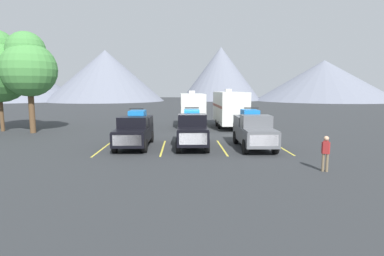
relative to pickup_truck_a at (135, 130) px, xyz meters
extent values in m
plane|color=#2D3033|center=(3.90, -0.38, -1.16)|extent=(240.00, 240.00, 0.00)
cube|color=black|center=(0.00, -0.24, -0.30)|extent=(2.06, 5.47, 0.90)
cube|color=black|center=(-0.03, -2.20, 0.19)|extent=(1.94, 1.55, 0.08)
cube|color=black|center=(-0.01, -0.73, 0.55)|extent=(1.89, 1.44, 0.78)
cube|color=slate|center=(-0.02, -1.30, 0.59)|extent=(1.76, 0.24, 0.58)
cube|color=black|center=(0.01, 1.23, 0.46)|extent=(1.99, 2.53, 0.61)
cube|color=silver|center=(-0.04, -2.93, -0.25)|extent=(1.70, 0.08, 0.63)
cylinder|color=black|center=(0.89, -2.10, -0.75)|extent=(0.29, 0.83, 0.82)
cylinder|color=black|center=(-0.94, -2.08, -0.75)|extent=(0.29, 0.83, 0.82)
cylinder|color=black|center=(0.94, 1.60, -0.75)|extent=(0.29, 0.83, 0.82)
cylinder|color=black|center=(-0.90, 1.62, -0.75)|extent=(0.29, 0.83, 0.82)
cube|color=blue|center=(0.01, 1.23, 0.99)|extent=(1.12, 1.62, 0.45)
cylinder|color=black|center=(0.46, 0.67, 0.98)|extent=(0.19, 0.44, 0.44)
cylinder|color=black|center=(-0.44, 0.68, 0.98)|extent=(0.19, 0.44, 0.44)
cylinder|color=black|center=(0.47, 1.78, 0.98)|extent=(0.19, 0.44, 0.44)
cylinder|color=black|center=(-0.43, 1.79, 0.98)|extent=(0.19, 0.44, 0.44)
cube|color=black|center=(0.01, 0.78, 1.36)|extent=(1.00, 0.09, 0.08)
cube|color=black|center=(3.88, -0.49, -0.20)|extent=(1.99, 5.36, 0.98)
cube|color=black|center=(3.85, -2.41, 0.33)|extent=(1.87, 1.52, 0.08)
cube|color=black|center=(3.87, -0.97, 0.70)|extent=(1.83, 1.41, 0.83)
cube|color=slate|center=(3.86, -1.53, 0.74)|extent=(1.70, 0.25, 0.61)
cube|color=black|center=(3.89, 0.95, 0.56)|extent=(1.92, 2.48, 0.55)
cube|color=silver|center=(3.85, -3.13, -0.15)|extent=(1.64, 0.08, 0.68)
cylinder|color=black|center=(4.74, -2.32, -0.69)|extent=(0.29, 0.94, 0.94)
cylinder|color=black|center=(2.97, -2.29, -0.69)|extent=(0.29, 0.94, 0.94)
cylinder|color=black|center=(4.79, 1.31, -0.69)|extent=(0.29, 0.94, 0.94)
cylinder|color=black|center=(3.01, 1.34, -0.69)|extent=(0.29, 0.94, 0.94)
cube|color=blue|center=(3.89, 0.95, 1.06)|extent=(1.08, 1.58, 0.45)
cylinder|color=black|center=(4.32, 0.41, 1.06)|extent=(0.19, 0.44, 0.44)
cylinder|color=black|center=(3.45, 0.42, 1.06)|extent=(0.19, 0.44, 0.44)
cylinder|color=black|center=(4.33, 1.49, 1.06)|extent=(0.19, 0.44, 0.44)
cylinder|color=black|center=(3.47, 1.50, 1.06)|extent=(0.19, 0.44, 0.44)
cube|color=black|center=(3.89, 0.51, 1.44)|extent=(0.96, 0.09, 0.08)
cube|color=#595B60|center=(7.95, -0.92, -0.24)|extent=(2.03, 5.35, 0.94)
cube|color=#595B60|center=(7.93, -2.84, 0.27)|extent=(1.91, 1.51, 0.08)
cube|color=#595B60|center=(7.95, -1.40, 0.65)|extent=(1.87, 1.41, 0.85)
cube|color=slate|center=(7.94, -1.96, 0.69)|extent=(1.74, 0.26, 0.63)
cube|color=#595B60|center=(7.97, 0.51, 0.54)|extent=(1.96, 2.47, 0.62)
cube|color=silver|center=(7.92, -3.56, -0.19)|extent=(1.68, 0.08, 0.66)
cylinder|color=black|center=(8.84, -2.75, -0.71)|extent=(0.29, 0.90, 0.90)
cylinder|color=black|center=(7.02, -2.73, -0.71)|extent=(0.29, 0.90, 0.90)
cylinder|color=black|center=(8.88, 0.88, -0.71)|extent=(0.29, 0.90, 0.90)
cylinder|color=black|center=(7.07, 0.90, -0.71)|extent=(0.29, 0.90, 0.90)
cube|color=blue|center=(7.97, 0.51, 1.07)|extent=(1.10, 1.58, 0.45)
cylinder|color=black|center=(8.41, -0.03, 1.06)|extent=(0.19, 0.44, 0.44)
cylinder|color=black|center=(7.52, -0.02, 1.06)|extent=(0.19, 0.44, 0.44)
cylinder|color=black|center=(8.42, 1.05, 1.06)|extent=(0.19, 0.44, 0.44)
cylinder|color=black|center=(7.53, 1.06, 1.06)|extent=(0.19, 0.44, 0.44)
cube|color=black|center=(7.96, 0.07, 1.44)|extent=(0.99, 0.09, 0.08)
cube|color=gold|center=(-2.03, -0.62, -1.16)|extent=(0.12, 5.50, 0.01)
cube|color=gold|center=(1.92, -0.62, -1.16)|extent=(0.12, 5.50, 0.01)
cube|color=gold|center=(5.88, -0.62, -1.16)|extent=(0.12, 5.50, 0.01)
cube|color=gold|center=(9.83, -0.62, -1.16)|extent=(0.12, 5.50, 0.01)
cube|color=silver|center=(4.25, 10.35, 0.81)|extent=(2.40, 6.10, 2.88)
cube|color=#595960|center=(3.08, 10.33, 0.95)|extent=(0.09, 5.84, 0.24)
cube|color=silver|center=(4.24, 11.26, 2.40)|extent=(0.61, 0.71, 0.30)
cube|color=#333333|center=(4.29, 6.71, -0.84)|extent=(0.13, 1.20, 0.12)
cylinder|color=black|center=(5.33, 9.63, -0.78)|extent=(0.23, 0.76, 0.76)
cylinder|color=black|center=(3.19, 9.60, -0.78)|extent=(0.23, 0.76, 0.76)
cylinder|color=black|center=(5.32, 11.09, -0.78)|extent=(0.23, 0.76, 0.76)
cylinder|color=black|center=(3.17, 11.06, -0.78)|extent=(0.23, 0.76, 0.76)
cube|color=silver|center=(8.04, 10.07, 0.90)|extent=(2.66, 7.41, 3.06)
cube|color=brown|center=(6.74, 10.06, 1.05)|extent=(0.10, 7.09, 0.24)
cube|color=silver|center=(8.03, 11.18, 2.58)|extent=(0.61, 0.71, 0.30)
cube|color=#333333|center=(8.09, 5.78, -0.84)|extent=(0.13, 1.20, 0.12)
cylinder|color=black|center=(9.23, 9.20, -0.78)|extent=(0.23, 0.76, 0.76)
cylinder|color=black|center=(6.86, 9.17, -0.78)|extent=(0.23, 0.76, 0.76)
cylinder|color=black|center=(9.21, 10.97, -0.78)|extent=(0.23, 0.76, 0.76)
cylinder|color=black|center=(6.84, 10.94, -0.78)|extent=(0.23, 0.76, 0.76)
cylinder|color=#726047|center=(10.07, -6.85, -0.73)|extent=(0.13, 0.13, 0.87)
cylinder|color=#726047|center=(9.92, -6.76, -0.73)|extent=(0.13, 0.13, 0.87)
cube|color=maroon|center=(10.00, -6.80, 0.01)|extent=(0.32, 0.30, 0.61)
sphere|color=tan|center=(10.00, -6.80, 0.44)|extent=(0.23, 0.23, 0.23)
cylinder|color=maroon|center=(10.12, -6.87, -0.02)|extent=(0.10, 0.10, 0.55)
cylinder|color=maroon|center=(9.88, -6.74, -0.02)|extent=(0.10, 0.10, 0.55)
cylinder|color=brown|center=(-10.10, 6.83, 1.04)|extent=(0.49, 0.49, 4.39)
sphere|color=#478C42|center=(-10.10, 6.83, 4.41)|extent=(4.70, 4.70, 4.70)
sphere|color=#478C42|center=(-10.36, 7.02, 6.05)|extent=(3.29, 3.29, 3.29)
cylinder|color=brown|center=(-13.43, 8.03, 0.86)|extent=(0.34, 0.34, 4.04)
cone|color=slate|center=(-50.35, 81.07, 5.33)|extent=(40.91, 40.91, 12.98)
cone|color=slate|center=(-20.81, 78.74, 6.80)|extent=(36.58, 36.58, 15.92)
cone|color=slate|center=(16.37, 84.31, 7.73)|extent=(26.82, 26.82, 17.78)
cone|color=slate|center=(48.96, 78.32, 5.32)|extent=(43.52, 43.52, 12.96)
camera|label=1|loc=(3.20, -20.94, 2.77)|focal=28.91mm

